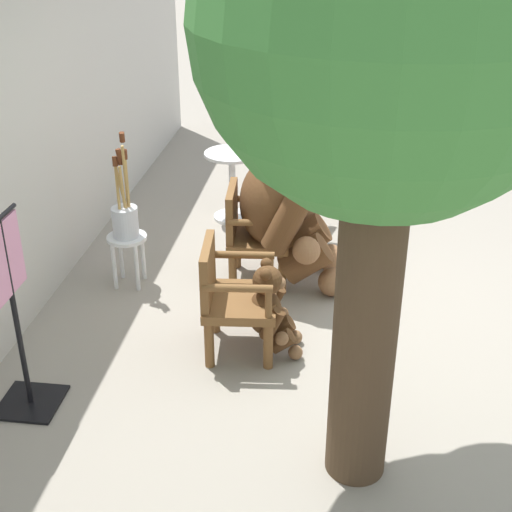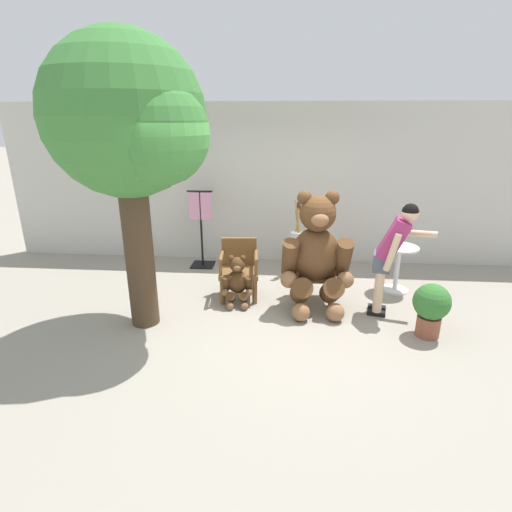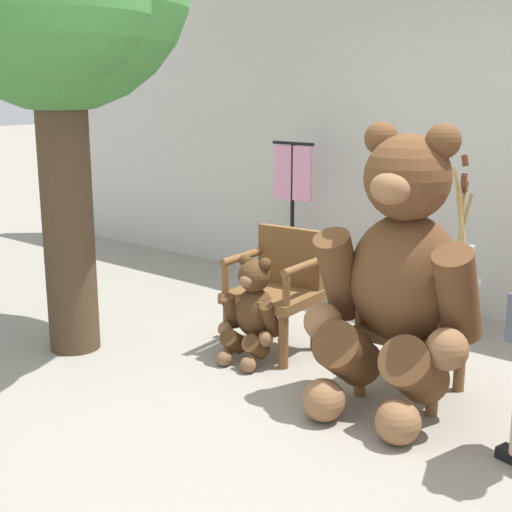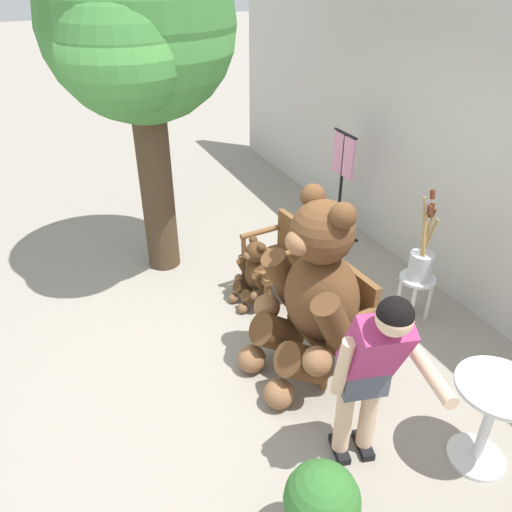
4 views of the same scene
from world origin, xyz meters
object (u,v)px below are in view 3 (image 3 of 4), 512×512
object	(u,v)px
teddy_bear_small	(252,311)
brush_bucket	(460,253)
teddy_bear_large	(399,273)
wooden_chair_left	(277,287)
white_stool	(457,292)
clothing_display_stand	(292,214)
wooden_chair_right	(417,318)

from	to	relation	value
teddy_bear_small	brush_bucket	xyz separation A→B (m)	(0.86, 1.32, 0.29)
teddy_bear_large	teddy_bear_small	bearing A→B (deg)	-179.41
wooden_chair_left	white_stool	world-z (taller)	wooden_chair_left
wooden_chair_left	clothing_display_stand	distance (m)	1.51
teddy_bear_small	clothing_display_stand	size ratio (longest dim) A/B	0.53
teddy_bear_large	clothing_display_stand	size ratio (longest dim) A/B	1.20
wooden_chair_right	brush_bucket	world-z (taller)	brush_bucket
brush_bucket	clothing_display_stand	world-z (taller)	brush_bucket
wooden_chair_left	brush_bucket	world-z (taller)	brush_bucket
teddy_bear_large	white_stool	size ratio (longest dim) A/B	3.57
teddy_bear_large	brush_bucket	distance (m)	1.34
teddy_bear_large	clothing_display_stand	world-z (taller)	teddy_bear_large
wooden_chair_right	teddy_bear_small	size ratio (longest dim) A/B	1.18
teddy_bear_small	teddy_bear_large	bearing A→B (deg)	0.59
white_stool	teddy_bear_small	bearing A→B (deg)	-123.01
wooden_chair_left	white_stool	bearing A→B (deg)	50.20
teddy_bear_large	clothing_display_stand	bearing A→B (deg)	141.77
white_stool	clothing_display_stand	bearing A→B (deg)	173.35
teddy_bear_large	wooden_chair_left	bearing A→B (deg)	166.18
teddy_bear_large	white_stool	bearing A→B (deg)	99.87
wooden_chair_right	clothing_display_stand	world-z (taller)	clothing_display_stand
teddy_bear_large	brush_bucket	xyz separation A→B (m)	(-0.23, 1.31, -0.15)
wooden_chair_right	white_stool	size ratio (longest dim) A/B	1.87
clothing_display_stand	teddy_bear_large	bearing A→B (deg)	-38.23
teddy_bear_small	wooden_chair_left	bearing A→B (deg)	91.79
white_stool	wooden_chair_right	bearing A→B (deg)	-78.20
teddy_bear_large	brush_bucket	bearing A→B (deg)	99.87
wooden_chair_left	teddy_bear_large	size ratio (longest dim) A/B	0.52
wooden_chair_right	teddy_bear_small	world-z (taller)	wooden_chair_right
wooden_chair_right	white_stool	bearing A→B (deg)	101.80
white_stool	clothing_display_stand	distance (m)	1.74
clothing_display_stand	teddy_bear_small	bearing A→B (deg)	-61.44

